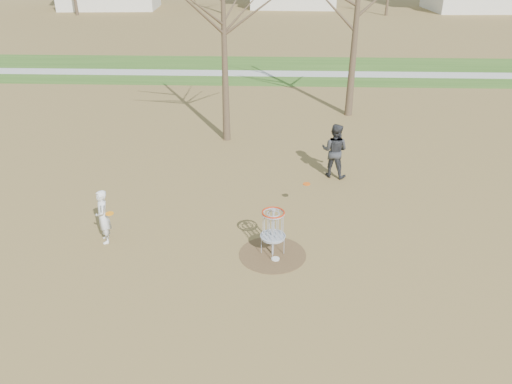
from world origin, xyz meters
TOP-DOWN VIEW (x-y plane):
  - ground at (0.00, 0.00)m, footprint 160.00×160.00m
  - green_band at (0.00, 21.00)m, footprint 160.00×8.00m
  - footpath at (0.00, 20.00)m, footprint 160.00×1.50m
  - dirt_circle at (0.00, 0.00)m, footprint 1.80×1.80m
  - player_standing at (-4.63, 0.49)m, footprint 0.56×0.66m
  - player_throwing at (2.09, 5.04)m, footprint 1.14×1.02m
  - disc_grounded at (0.08, -0.23)m, footprint 0.22×0.22m
  - discs_in_play at (-1.57, 1.35)m, footprint 5.57×2.20m
  - disc_golf_basket at (0.00, 0.00)m, footprint 0.64×0.64m

SIDE VIEW (x-z plane):
  - ground at x=0.00m, z-range 0.00..0.00m
  - green_band at x=0.00m, z-range 0.00..0.01m
  - dirt_circle at x=0.00m, z-range 0.00..0.01m
  - footpath at x=0.00m, z-range 0.01..0.02m
  - disc_grounded at x=0.08m, z-range 0.01..0.03m
  - player_standing at x=-4.63m, z-range 0.00..1.55m
  - disc_golf_basket at x=0.00m, z-range 0.24..1.59m
  - player_throwing at x=2.09m, z-range 0.00..1.93m
  - discs_in_play at x=-1.57m, z-range 0.97..1.01m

